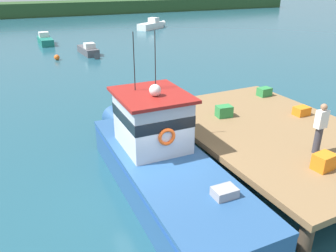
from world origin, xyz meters
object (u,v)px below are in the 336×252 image
object	(u,v)px
crate_single_by_cleat	(324,162)
mooring_buoy_inshore	(57,57)
deckhand_by_the_boat	(320,128)
crate_stack_mid_dock	(264,92)
main_fishing_boat	(160,159)
crate_single_far	(302,111)
moored_boat_outer_mooring	(152,25)
crate_stack_near_edge	(224,111)
moored_boat_near_channel	(89,51)
moored_boat_far_right	(45,40)

from	to	relation	value
crate_single_by_cleat	mooring_buoy_inshore	bearing A→B (deg)	98.48
crate_single_by_cleat	deckhand_by_the_boat	bearing A→B (deg)	52.57
crate_stack_mid_dock	main_fishing_boat	bearing A→B (deg)	-155.91
crate_single_far	crate_stack_mid_dock	bearing A→B (deg)	82.90
main_fishing_boat	deckhand_by_the_boat	distance (m)	5.00
crate_single_far	moored_boat_outer_mooring	bearing A→B (deg)	75.66
deckhand_by_the_boat	moored_boat_outer_mooring	size ratio (longest dim) A/B	0.30
crate_single_far	deckhand_by_the_boat	world-z (taller)	deckhand_by_the_boat
moored_boat_outer_mooring	mooring_buoy_inshore	world-z (taller)	moored_boat_outer_mooring
crate_stack_mid_dock	moored_boat_outer_mooring	xyz separation A→B (m)	(8.65, 32.51, -0.90)
crate_single_far	crate_stack_near_edge	size ratio (longest dim) A/B	1.00
crate_stack_mid_dock	moored_boat_near_channel	distance (m)	19.27
crate_single_far	moored_boat_near_channel	xyz separation A→B (m)	(-3.27, 21.48, -1.00)
crate_single_by_cleat	moored_boat_near_channel	bearing A→B (deg)	91.32
crate_single_by_cleat	moored_boat_near_channel	distance (m)	24.89
mooring_buoy_inshore	crate_stack_mid_dock	bearing A→B (deg)	-69.83
moored_boat_far_right	moored_boat_near_channel	bearing A→B (deg)	-70.03
deckhand_by_the_boat	moored_boat_outer_mooring	bearing A→B (deg)	73.65
crate_single_far	mooring_buoy_inshore	xyz separation A→B (m)	(-6.26, 20.47, -1.14)
crate_single_by_cleat	crate_stack_mid_dock	world-z (taller)	crate_single_by_cleat
moored_boat_outer_mooring	crate_stack_mid_dock	bearing A→B (deg)	-104.90
main_fishing_boat	mooring_buoy_inshore	xyz separation A→B (m)	(0.24, 20.94, -0.78)
deckhand_by_the_boat	moored_boat_outer_mooring	distance (m)	39.27
moored_boat_outer_mooring	moored_boat_far_right	size ratio (longest dim) A/B	1.14
crate_stack_mid_dock	crate_stack_near_edge	distance (m)	3.48
crate_stack_mid_dock	moored_boat_far_right	size ratio (longest dim) A/B	0.13
main_fishing_boat	moored_boat_near_channel	xyz separation A→B (m)	(3.22, 21.95, -0.64)
main_fishing_boat	crate_stack_mid_dock	distance (m)	7.47
moored_boat_near_channel	crate_single_far	bearing A→B (deg)	-81.34
crate_single_far	deckhand_by_the_boat	bearing A→B (deg)	-128.97
main_fishing_boat	moored_boat_outer_mooring	size ratio (longest dim) A/B	1.84
crate_single_far	moored_boat_near_channel	distance (m)	21.75
crate_single_far	crate_stack_near_edge	bearing A→B (deg)	156.88
crate_stack_mid_dock	moored_boat_outer_mooring	world-z (taller)	crate_stack_mid_dock
main_fishing_boat	crate_single_far	world-z (taller)	main_fishing_boat
crate_stack_near_edge	moored_boat_near_channel	distance (m)	20.27
main_fishing_boat	deckhand_by_the_boat	world-z (taller)	main_fishing_boat
crate_single_far	moored_boat_near_channel	size ratio (longest dim) A/B	0.14
main_fishing_boat	deckhand_by_the_boat	bearing A→B (deg)	-25.36
crate_single_by_cleat	crate_stack_near_edge	bearing A→B (deg)	92.44
crate_single_by_cleat	crate_stack_near_edge	world-z (taller)	crate_single_by_cleat
crate_stack_mid_dock	crate_stack_near_edge	size ratio (longest dim) A/B	1.00
crate_stack_mid_dock	moored_boat_outer_mooring	size ratio (longest dim) A/B	0.11
moored_boat_far_right	crate_single_far	bearing A→B (deg)	-78.29
crate_single_far	moored_boat_far_right	world-z (taller)	crate_single_far
moored_boat_near_channel	mooring_buoy_inshore	distance (m)	3.15
crate_single_far	moored_boat_far_right	xyz separation A→B (m)	(-6.02, 29.04, -0.96)
mooring_buoy_inshore	crate_single_by_cleat	bearing A→B (deg)	-81.52
deckhand_by_the_boat	moored_boat_near_channel	bearing A→B (deg)	92.84
moored_boat_near_channel	mooring_buoy_inshore	world-z (taller)	moored_boat_near_channel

